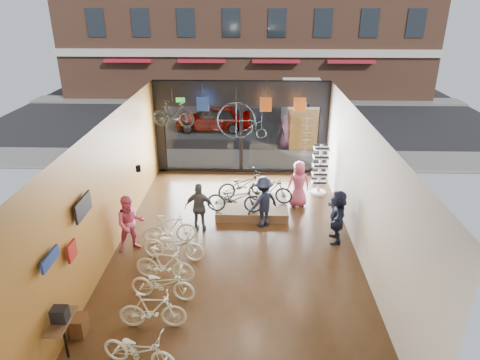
{
  "coord_description": "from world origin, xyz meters",
  "views": [
    {
      "loc": [
        0.45,
        -10.8,
        6.83
      ],
      "look_at": [
        0.09,
        1.4,
        1.56
      ],
      "focal_mm": 32.0,
      "sensor_mm": 36.0,
      "label": 1
    }
  ],
  "objects_px": {
    "customer_4": "(299,184)",
    "box_truck": "(306,113)",
    "floor_bike_1": "(153,310)",
    "customer_2": "(200,208)",
    "display_bike_mid": "(270,190)",
    "customer_3": "(263,202)",
    "hung_bike": "(173,114)",
    "floor_bike_2": "(163,284)",
    "floor_bike_4": "(174,245)",
    "floor_bike_3": "(165,265)",
    "customer_1": "(130,224)",
    "display_platform": "(252,207)",
    "display_bike_right": "(243,184)",
    "customer_5": "(337,216)",
    "penny_farthing": "(244,122)",
    "floor_bike_5": "(169,229)",
    "sunglasses_rack": "(320,170)",
    "display_bike_left": "(235,198)",
    "street_car": "(213,117)",
    "floor_bike_0": "(139,350)"
  },
  "relations": [
    {
      "from": "floor_bike_0",
      "to": "customer_3",
      "type": "distance_m",
      "value": 6.33
    },
    {
      "from": "floor_bike_3",
      "to": "floor_bike_2",
      "type": "bearing_deg",
      "value": -163.31
    },
    {
      "from": "floor_bike_0",
      "to": "floor_bike_1",
      "type": "distance_m",
      "value": 1.12
    },
    {
      "from": "hung_bike",
      "to": "customer_3",
      "type": "bearing_deg",
      "value": -120.86
    },
    {
      "from": "street_car",
      "to": "display_bike_mid",
      "type": "relative_size",
      "value": 2.67
    },
    {
      "from": "customer_5",
      "to": "hung_bike",
      "type": "bearing_deg",
      "value": -118.2
    },
    {
      "from": "customer_3",
      "to": "sunglasses_rack",
      "type": "distance_m",
      "value": 3.28
    },
    {
      "from": "display_platform",
      "to": "customer_1",
      "type": "distance_m",
      "value": 4.36
    },
    {
      "from": "floor_bike_1",
      "to": "floor_bike_0",
      "type": "bearing_deg",
      "value": 177.37
    },
    {
      "from": "floor_bike_3",
      "to": "customer_1",
      "type": "relative_size",
      "value": 0.93
    },
    {
      "from": "customer_5",
      "to": "floor_bike_0",
      "type": "bearing_deg",
      "value": -37.41
    },
    {
      "from": "box_truck",
      "to": "customer_3",
      "type": "bearing_deg",
      "value": -103.93
    },
    {
      "from": "floor_bike_4",
      "to": "sunglasses_rack",
      "type": "height_order",
      "value": "sunglasses_rack"
    },
    {
      "from": "floor_bike_5",
      "to": "display_platform",
      "type": "height_order",
      "value": "floor_bike_5"
    },
    {
      "from": "floor_bike_3",
      "to": "customer_5",
      "type": "bearing_deg",
      "value": -56.04
    },
    {
      "from": "display_bike_right",
      "to": "customer_5",
      "type": "xyz_separation_m",
      "value": [
        2.84,
        -2.33,
        0.04
      ]
    },
    {
      "from": "display_bike_right",
      "to": "customer_3",
      "type": "bearing_deg",
      "value": -178.67
    },
    {
      "from": "display_bike_mid",
      "to": "customer_3",
      "type": "bearing_deg",
      "value": -178.95
    },
    {
      "from": "floor_bike_4",
      "to": "customer_1",
      "type": "xyz_separation_m",
      "value": [
        -1.3,
        0.47,
        0.39
      ]
    },
    {
      "from": "display_bike_right",
      "to": "sunglasses_rack",
      "type": "relative_size",
      "value": 0.97
    },
    {
      "from": "floor_bike_1",
      "to": "display_bike_left",
      "type": "xyz_separation_m",
      "value": [
        1.61,
        5.04,
        0.33
      ]
    },
    {
      "from": "floor_bike_5",
      "to": "customer_4",
      "type": "xyz_separation_m",
      "value": [
        4.05,
        2.62,
        0.35
      ]
    },
    {
      "from": "customer_5",
      "to": "customer_3",
      "type": "bearing_deg",
      "value": -104.66
    },
    {
      "from": "floor_bike_5",
      "to": "customer_2",
      "type": "distance_m",
      "value": 1.18
    },
    {
      "from": "floor_bike_2",
      "to": "floor_bike_4",
      "type": "bearing_deg",
      "value": 8.69
    },
    {
      "from": "floor_bike_2",
      "to": "hung_bike",
      "type": "xyz_separation_m",
      "value": [
        -0.73,
        6.56,
        2.5
      ]
    },
    {
      "from": "floor_bike_2",
      "to": "sunglasses_rack",
      "type": "height_order",
      "value": "sunglasses_rack"
    },
    {
      "from": "display_platform",
      "to": "customer_4",
      "type": "bearing_deg",
      "value": 15.88
    },
    {
      "from": "customer_1",
      "to": "display_platform",
      "type": "bearing_deg",
      "value": 12.11
    },
    {
      "from": "customer_4",
      "to": "customer_5",
      "type": "xyz_separation_m",
      "value": [
        0.92,
        -2.32,
        0.0
      ]
    },
    {
      "from": "display_bike_left",
      "to": "penny_farthing",
      "type": "relative_size",
      "value": 1.02
    },
    {
      "from": "floor_bike_0",
      "to": "hung_bike",
      "type": "height_order",
      "value": "hung_bike"
    },
    {
      "from": "floor_bike_3",
      "to": "customer_3",
      "type": "distance_m",
      "value": 3.94
    },
    {
      "from": "customer_5",
      "to": "penny_farthing",
      "type": "bearing_deg",
      "value": -139.74
    },
    {
      "from": "customer_4",
      "to": "penny_farthing",
      "type": "height_order",
      "value": "penny_farthing"
    },
    {
      "from": "street_car",
      "to": "display_bike_right",
      "type": "xyz_separation_m",
      "value": [
        1.84,
        -9.19,
        0.08
      ]
    },
    {
      "from": "customer_1",
      "to": "customer_4",
      "type": "bearing_deg",
      "value": 6.45
    },
    {
      "from": "floor_bike_1",
      "to": "floor_bike_2",
      "type": "xyz_separation_m",
      "value": [
        0.03,
        0.99,
        -0.03
      ]
    },
    {
      "from": "street_car",
      "to": "floor_bike_4",
      "type": "relative_size",
      "value": 2.33
    },
    {
      "from": "floor_bike_1",
      "to": "customer_5",
      "type": "distance_m",
      "value": 6.07
    },
    {
      "from": "floor_bike_2",
      "to": "box_truck",
      "type": "bearing_deg",
      "value": -12.28
    },
    {
      "from": "customer_2",
      "to": "sunglasses_rack",
      "type": "distance_m",
      "value": 4.99
    },
    {
      "from": "floor_bike_0",
      "to": "customer_4",
      "type": "height_order",
      "value": "customer_4"
    },
    {
      "from": "floor_bike_2",
      "to": "customer_4",
      "type": "height_order",
      "value": "customer_4"
    },
    {
      "from": "penny_farthing",
      "to": "display_bike_left",
      "type": "bearing_deg",
      "value": -94.57
    },
    {
      "from": "floor_bike_2",
      "to": "display_platform",
      "type": "height_order",
      "value": "floor_bike_2"
    },
    {
      "from": "display_bike_mid",
      "to": "display_bike_right",
      "type": "height_order",
      "value": "display_bike_right"
    },
    {
      "from": "display_platform",
      "to": "street_car",
      "type": "bearing_deg",
      "value": 102.57
    },
    {
      "from": "floor_bike_1",
      "to": "customer_2",
      "type": "bearing_deg",
      "value": -8.7
    },
    {
      "from": "customer_4",
      "to": "box_truck",
      "type": "bearing_deg",
      "value": -108.44
    }
  ]
}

